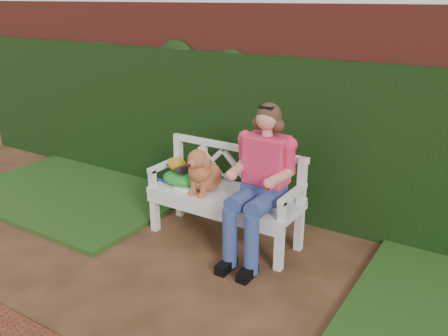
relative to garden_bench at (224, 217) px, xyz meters
The scene contains 11 objects.
ground 0.92m from the garden_bench, 72.54° to the right, with size 60.00×60.00×0.00m, color #311D10.
brick_wall 1.38m from the garden_bench, 75.72° to the left, with size 10.00×0.30×2.20m, color maroon.
ivy_hedge 1.06m from the garden_bench, 72.16° to the left, with size 10.00×0.18×1.70m, color #193C10.
grass_left 2.14m from the garden_bench, behind, with size 2.60×2.00×0.05m, color #143C0F.
garden_bench is the anchor object (origin of this frame).
seated_woman 0.63m from the garden_bench, ahead, with size 0.59×0.78×1.39m, color #FF5A8D, non-canonical shape.
dog 0.51m from the garden_bench, 169.24° to the right, with size 0.31×0.42×0.46m, color #B5894B, non-canonical shape.
tennis_racket 0.50m from the garden_bench, behind, with size 0.53×0.22×0.03m, color white, non-canonical shape.
green_bag 0.59m from the garden_bench, behind, with size 0.41×0.32×0.14m, color #2B6B28, non-canonical shape.
camera_item 0.64m from the garden_bench, behind, with size 0.11×0.08×0.07m, color black.
baseball_glove 0.71m from the garden_bench, behind, with size 0.21×0.15×0.13m, color #C38212.
Camera 1 is at (1.97, -2.67, 2.27)m, focal length 38.00 mm.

